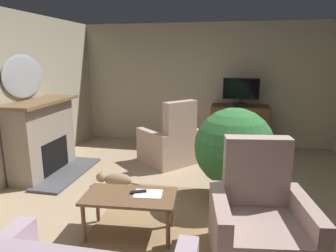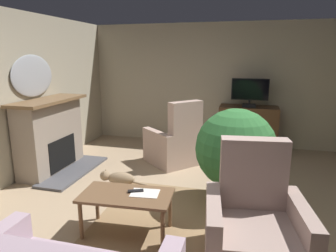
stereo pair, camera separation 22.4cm
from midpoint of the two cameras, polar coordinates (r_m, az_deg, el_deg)
ground_plane at (r=3.78m, az=0.31°, el=-17.77°), size 6.00×7.39×0.04m
wall_back at (r=6.68m, az=6.04°, el=7.80°), size 6.00×0.10×2.60m
rug_central at (r=3.69m, az=1.15°, el=-18.16°), size 2.03×2.00×0.01m
fireplace at (r=5.38m, az=-23.56°, el=-2.31°), size 0.90×1.48×1.23m
wall_mirror_oval at (r=5.37m, az=-26.76°, el=8.37°), size 0.06×0.97×0.68m
tv_cabinet at (r=6.45m, az=12.29°, el=-0.43°), size 1.16×0.56×0.91m
television at (r=6.26m, az=12.65°, el=6.43°), size 0.72×0.20×0.56m
coffee_table at (r=3.36m, az=-9.24°, el=-13.71°), size 1.02×0.59×0.47m
tv_remote at (r=3.37m, az=-7.55°, el=-12.29°), size 0.18×0.11×0.02m
folded_newspaper at (r=3.33m, az=-5.75°, el=-12.67°), size 0.32×0.25×0.01m
armchair_facing_sofa at (r=5.48m, az=-0.65°, el=-3.42°), size 1.20×1.21×1.17m
armchair_beside_cabinet at (r=3.11m, az=14.89°, el=-17.75°), size 1.01×0.97×1.14m
potted_plant_on_hearth_side at (r=3.98m, az=10.80°, el=-4.18°), size 1.03×1.03×1.28m
cat at (r=4.68m, az=-11.32°, el=-9.92°), size 0.76×0.24×0.22m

